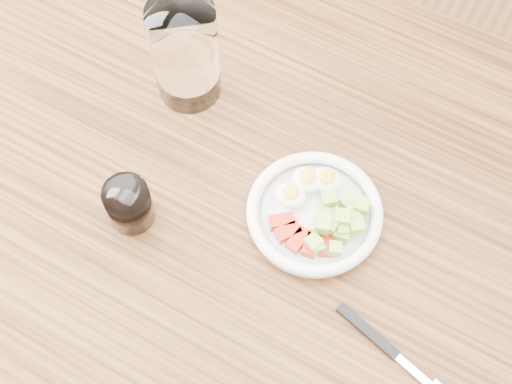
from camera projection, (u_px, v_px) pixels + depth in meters
ground at (258, 346)px, 1.68m from camera, size 4.00×4.00×0.00m
dining_table at (259, 238)px, 1.08m from camera, size 1.50×0.90×0.77m
bowl at (315, 212)px, 0.97m from camera, size 0.19×0.19×0.05m
fork at (384, 346)px, 0.90m from camera, size 0.20×0.06×0.01m
water_glass at (185, 53)px, 1.01m from camera, size 0.10×0.10×0.17m
coffee_glass at (129, 205)px, 0.96m from camera, size 0.06×0.06×0.07m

